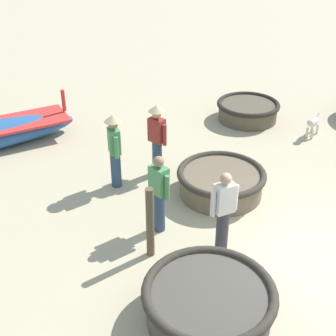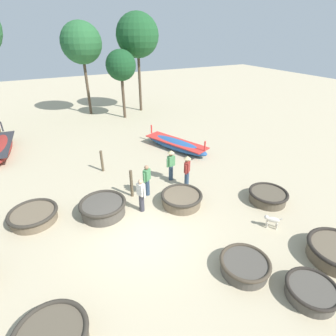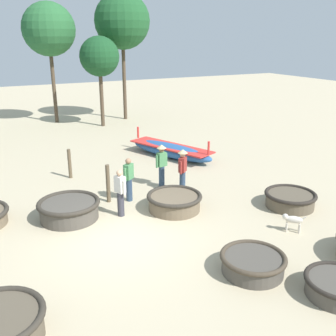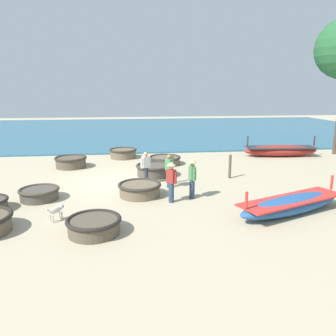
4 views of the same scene
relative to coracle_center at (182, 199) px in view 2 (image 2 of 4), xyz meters
name	(u,v)px [view 2 (image 2 of 4)]	position (x,y,z in m)	size (l,w,h in m)	color
ground_plane	(143,236)	(-2.32, -1.11, -0.31)	(80.00, 80.00, 0.00)	#BCAD8C
coracle_center	(182,199)	(0.00, 0.00, 0.00)	(1.86, 1.86, 0.56)	brown
coracle_front_right	(103,207)	(-3.30, 0.92, 0.03)	(1.98, 1.98, 0.62)	#4C473F
coracle_far_right	(311,291)	(1.09, -5.76, -0.05)	(1.51, 1.51, 0.46)	#4C473F
coracle_upturned	(268,196)	(3.63, -1.58, -0.02)	(1.75, 1.75, 0.52)	brown
coracle_nearest	(33,215)	(-5.97, 1.77, -0.04)	(1.95, 1.95, 0.49)	brown
coracle_front_left	(245,265)	(-0.01, -4.15, -0.04)	(1.64, 1.64, 0.49)	#4C473F
long_boat_green_hull	(176,144)	(2.70, 5.48, 0.03)	(2.83, 4.89, 1.15)	#285693
long_boat_ochre_hull	(0,148)	(-7.48, 9.91, 0.09)	(1.69, 5.11, 1.39)	maroon
fisherman_standing_right	(147,180)	(-1.06, 1.41, 0.53)	(0.45, 0.38, 1.57)	#2D425B
fisherman_hauling	(171,163)	(0.59, 2.17, 0.65)	(0.52, 0.36, 1.67)	#2D425B
fisherman_by_coracle	(141,195)	(-1.76, 0.38, 0.53)	(0.32, 0.51, 1.57)	#383842
fisherman_standing_left	(187,169)	(0.99, 1.24, 0.65)	(0.41, 0.39, 1.67)	#2D425B
dog	(272,220)	(2.39, -2.96, 0.07)	(0.54, 0.51, 0.55)	beige
mooring_post_mid_beach	(102,161)	(-2.34, 4.71, 0.30)	(0.14, 0.14, 1.22)	brown
mooring_post_shoreline	(131,184)	(-1.75, 1.64, 0.38)	(0.14, 0.14, 1.37)	brown
tree_tall_back	(137,35)	(4.11, 15.12, 6.16)	(3.65, 3.65, 8.32)	#4C3D2D
tree_right_mid	(81,43)	(-0.46, 16.16, 5.64)	(3.36, 3.36, 7.65)	#4C3D2D
tree_center	(121,66)	(1.97, 13.64, 4.02)	(2.45, 2.45, 5.59)	#4C3D2D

